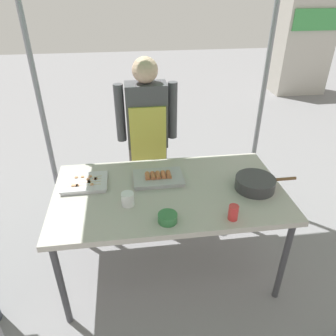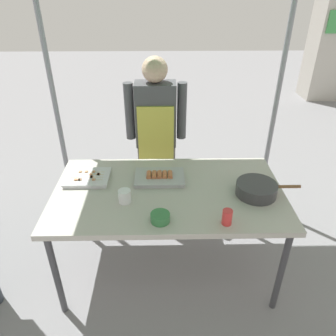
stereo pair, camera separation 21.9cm
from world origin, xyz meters
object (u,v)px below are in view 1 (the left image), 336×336
Objects in this scene: drink_cup_by_wok at (233,213)px; neighbor_stall_left at (303,47)px; stall_table at (169,196)px; tray_meat_skewers at (85,183)px; vendor_woman at (147,131)px; condiment_bowl at (168,218)px; drink_cup_near_edge at (128,199)px; tray_grilled_sausages at (158,178)px; cooking_wok at (255,183)px.

neighbor_stall_left is at bearing 58.24° from drink_cup_by_wok.
tray_meat_skewers reaches higher than stall_table.
condiment_bowl is at bearing 92.02° from vendor_woman.
stall_table is 0.51m from drink_cup_by_wok.
neighbor_stall_left reaches higher than drink_cup_near_edge.
tray_grilled_sausages is 0.21× the size of neighbor_stall_left.
vendor_woman is at bearing 93.06° from tray_grilled_sausages.
drink_cup_by_wok is (0.93, -0.51, 0.03)m from tray_meat_skewers.
tray_meat_skewers is (-0.53, 0.01, -0.00)m from tray_grilled_sausages.
drink_cup_near_edge reaches higher than tray_grilled_sausages.
drink_cup_by_wok is (-0.26, -0.30, 0.00)m from cooking_wok.
neighbor_stall_left is at bearing 51.65° from tray_grilled_sausages.
cooking_wok is at bearing 4.40° from drink_cup_near_edge.
tray_meat_skewers is at bearing 138.23° from condiment_bowl.
tray_grilled_sausages reaches higher than tray_meat_skewers.
neighbor_stall_left reaches higher than condiment_bowl.
drink_cup_by_wok reaches higher than cooking_wok.
vendor_woman is at bearing 48.69° from tray_meat_skewers.
condiment_bowl is at bearing -99.37° from stall_table.
tray_meat_skewers is (-0.59, 0.15, 0.07)m from stall_table.
stall_table is at bearing 24.25° from drink_cup_near_edge.
neighbor_stall_left is (3.28, 4.15, 0.11)m from tray_grilled_sausages.
condiment_bowl is 0.31m from drink_cup_near_edge.
neighbor_stall_left is (3.81, 4.14, 0.11)m from tray_meat_skewers.
vendor_woman is at bearing 92.02° from condiment_bowl.
stall_table is at bearing -13.98° from tray_meat_skewers.
neighbor_stall_left reaches higher than tray_grilled_sausages.
stall_table is at bearing 174.18° from cooking_wok.
tray_meat_skewers is 3.58× the size of drink_cup_near_edge.
neighbor_stall_left reaches higher than tray_meat_skewers.
drink_cup_by_wok is 1.16m from vendor_woman.
tray_meat_skewers is 0.21× the size of vendor_woman.
condiment_bowl is 1.05m from vendor_woman.
drink_cup_by_wok is (0.63, -0.23, 0.00)m from drink_cup_near_edge.
neighbor_stall_left is at bearing 51.54° from drink_cup_near_edge.
tray_grilled_sausages is 1.13× the size of tray_meat_skewers.
tray_grilled_sausages is at bearing 93.06° from vendor_woman.
stall_table is 16.33× the size of drink_cup_by_wok.
drink_cup_near_edge reaches higher than condiment_bowl.
drink_cup_near_edge is at bearing -128.46° from neighbor_stall_left.
cooking_wok is 0.71m from condiment_bowl.
cooking_wok reaches higher than tray_meat_skewers.
tray_grilled_sausages and condiment_bowl have the same top height.
drink_cup_by_wok is at bearing -130.52° from cooking_wok.
cooking_wok is (1.19, -0.21, 0.03)m from tray_meat_skewers.
tray_meat_skewers is 0.18× the size of neighbor_stall_left.
drink_cup_near_edge is at bearing 76.84° from vendor_woman.
tray_meat_skewers is 2.68× the size of condiment_bowl.
vendor_woman is (0.20, 0.84, 0.09)m from drink_cup_near_edge.
stall_table is 0.61m from tray_meat_skewers.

